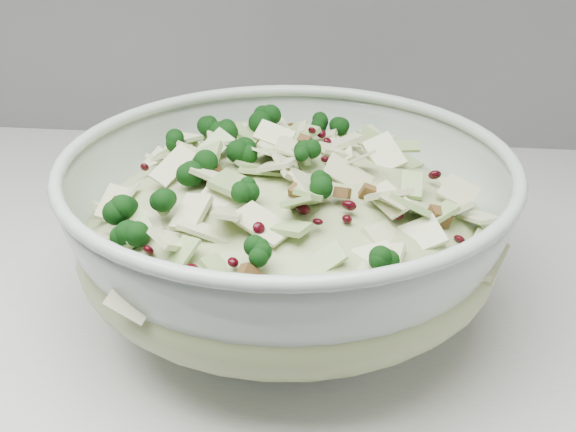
{
  "coord_description": "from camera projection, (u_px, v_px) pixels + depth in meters",
  "views": [
    {
      "loc": [
        0.66,
        1.07,
        1.26
      ],
      "look_at": [
        0.6,
        1.58,
        1.0
      ],
      "focal_mm": 50.0,
      "sensor_mm": 36.0,
      "label": 1
    }
  ],
  "objects": [
    {
      "name": "mixing_bowl",
      "position": [
        288.0,
        236.0,
        0.61
      ],
      "size": [
        0.44,
        0.44,
        0.14
      ],
      "rotation": [
        0.0,
        0.0,
        -0.37
      ],
      "color": "#B2C3B6",
      "rests_on": "counter"
    },
    {
      "name": "salad",
      "position": [
        288.0,
        210.0,
        0.6
      ],
      "size": [
        0.44,
        0.44,
        0.14
      ],
      "rotation": [
        0.0,
        0.0,
        -0.76
      ],
      "color": "#AEBF82",
      "rests_on": "mixing_bowl"
    }
  ]
}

